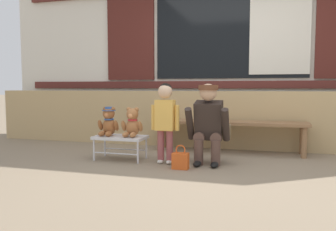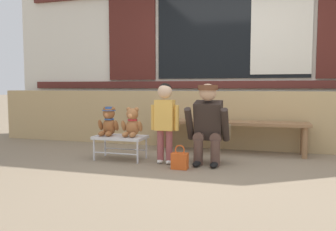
# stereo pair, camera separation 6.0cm
# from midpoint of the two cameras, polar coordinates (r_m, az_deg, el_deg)

# --- Properties ---
(ground_plane) EXTENTS (60.00, 60.00, 0.00)m
(ground_plane) POSITION_cam_midpoint_polar(r_m,az_deg,el_deg) (3.89, 6.55, -8.83)
(ground_plane) COLOR #84725B
(brick_low_wall) EXTENTS (7.72, 0.25, 0.85)m
(brick_low_wall) POSITION_cam_midpoint_polar(r_m,az_deg,el_deg) (5.22, 9.19, -0.67)
(brick_low_wall) COLOR tan
(brick_low_wall) RESTS_ON ground
(shop_facade) EXTENTS (7.88, 0.26, 3.59)m
(shop_facade) POSITION_cam_midpoint_polar(r_m,az_deg,el_deg) (5.78, 10.05, 13.54)
(shop_facade) COLOR silver
(shop_facade) RESTS_ON ground
(wooden_bench_long) EXTENTS (2.10, 0.40, 0.44)m
(wooden_bench_long) POSITION_cam_midpoint_polar(r_m,az_deg,el_deg) (4.85, 9.73, -1.70)
(wooden_bench_long) COLOR #8E6642
(wooden_bench_long) RESTS_ON ground
(small_display_bench) EXTENTS (0.64, 0.36, 0.30)m
(small_display_bench) POSITION_cam_midpoint_polar(r_m,az_deg,el_deg) (4.36, -8.30, -3.81)
(small_display_bench) COLOR silver
(small_display_bench) RESTS_ON ground
(teddy_bear_with_hat) EXTENTS (0.28, 0.27, 0.36)m
(teddy_bear_with_hat) POSITION_cam_midpoint_polar(r_m,az_deg,el_deg) (4.40, -10.21, -1.05)
(teddy_bear_with_hat) COLOR #93562D
(teddy_bear_with_hat) RESTS_ON small_display_bench
(teddy_bear_plain) EXTENTS (0.28, 0.26, 0.36)m
(teddy_bear_plain) POSITION_cam_midpoint_polar(r_m,az_deg,el_deg) (4.27, -6.36, -1.30)
(teddy_bear_plain) COLOR #A86B3D
(teddy_bear_plain) RESTS_ON small_display_bench
(child_standing) EXTENTS (0.35, 0.18, 0.96)m
(child_standing) POSITION_cam_midpoint_polar(r_m,az_deg,el_deg) (4.06, -0.89, 0.24)
(child_standing) COLOR #994C4C
(child_standing) RESTS_ON ground
(adult_crouching) EXTENTS (0.50, 0.49, 0.95)m
(adult_crouching) POSITION_cam_midpoint_polar(r_m,az_deg,el_deg) (4.07, 6.45, -1.35)
(adult_crouching) COLOR brown
(adult_crouching) RESTS_ON ground
(handbag_on_ground) EXTENTS (0.18, 0.11, 0.27)m
(handbag_on_ground) POSITION_cam_midpoint_polar(r_m,az_deg,el_deg) (3.86, 1.64, -7.45)
(handbag_on_ground) COLOR #DB561E
(handbag_on_ground) RESTS_ON ground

